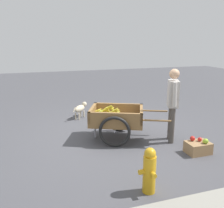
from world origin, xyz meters
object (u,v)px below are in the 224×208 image
at_px(fire_hydrant, 149,171).
at_px(dog, 80,108).
at_px(fruit_cart, 116,119).
at_px(apple_crate, 198,147).
at_px(vendor_person, 173,99).

bearing_deg(fire_hydrant, dog, -85.71).
height_order(fruit_cart, apple_crate, fruit_cart).
height_order(fruit_cart, fire_hydrant, fruit_cart).
bearing_deg(apple_crate, vendor_person, -74.94).
height_order(dog, fire_hydrant, fire_hydrant).
xyz_separation_m(fruit_cart, apple_crate, (-1.25, 1.15, -0.32)).
distance_m(fruit_cart, vendor_person, 1.25).
bearing_deg(vendor_person, fire_hydrant, 50.57).
bearing_deg(fruit_cart, fire_hydrant, 84.66).
distance_m(fruit_cart, apple_crate, 1.73).
distance_m(dog, apple_crate, 3.31).
bearing_deg(dog, fire_hydrant, 94.29).
height_order(vendor_person, dog, vendor_person).
height_order(fire_hydrant, apple_crate, fire_hydrant).
height_order(dog, apple_crate, dog).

